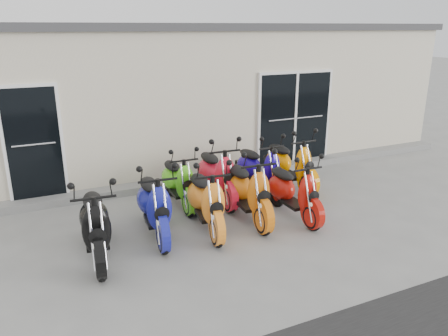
{
  "coord_description": "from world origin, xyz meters",
  "views": [
    {
      "loc": [
        -3.29,
        -6.49,
        3.29
      ],
      "look_at": [
        0.0,
        0.6,
        0.75
      ],
      "focal_mm": 35.0,
      "sensor_mm": 36.0,
      "label": 1
    }
  ],
  "objects_px": {
    "scooter_front_red": "(294,184)",
    "scooter_back_yellow": "(290,157)",
    "scooter_front_black": "(94,215)",
    "scooter_back_red": "(217,167)",
    "scooter_back_green": "(178,175)",
    "scooter_back_blue": "(260,162)",
    "scooter_front_blue": "(154,197)",
    "scooter_front_orange_a": "(206,193)",
    "scooter_front_orange_b": "(247,182)"
  },
  "relations": [
    {
      "from": "scooter_front_blue",
      "to": "scooter_front_orange_b",
      "type": "height_order",
      "value": "scooter_front_orange_b"
    },
    {
      "from": "scooter_front_black",
      "to": "scooter_back_yellow",
      "type": "distance_m",
      "value": 4.42
    },
    {
      "from": "scooter_front_orange_a",
      "to": "scooter_back_red",
      "type": "distance_m",
      "value": 1.31
    },
    {
      "from": "scooter_front_black",
      "to": "scooter_back_red",
      "type": "distance_m",
      "value": 2.84
    },
    {
      "from": "scooter_front_black",
      "to": "scooter_back_red",
      "type": "height_order",
      "value": "scooter_back_red"
    },
    {
      "from": "scooter_back_red",
      "to": "scooter_back_blue",
      "type": "height_order",
      "value": "scooter_back_red"
    },
    {
      "from": "scooter_back_red",
      "to": "scooter_back_blue",
      "type": "distance_m",
      "value": 0.99
    },
    {
      "from": "scooter_back_red",
      "to": "scooter_front_orange_a",
      "type": "bearing_deg",
      "value": -118.62
    },
    {
      "from": "scooter_front_blue",
      "to": "scooter_front_red",
      "type": "relative_size",
      "value": 1.07
    },
    {
      "from": "scooter_front_blue",
      "to": "scooter_back_blue",
      "type": "height_order",
      "value": "scooter_front_blue"
    },
    {
      "from": "scooter_front_black",
      "to": "scooter_back_green",
      "type": "distance_m",
      "value": 2.25
    },
    {
      "from": "scooter_front_red",
      "to": "scooter_back_red",
      "type": "distance_m",
      "value": 1.59
    },
    {
      "from": "scooter_front_orange_a",
      "to": "scooter_front_red",
      "type": "bearing_deg",
      "value": 1.13
    },
    {
      "from": "scooter_front_orange_b",
      "to": "scooter_back_red",
      "type": "distance_m",
      "value": 1.05
    },
    {
      "from": "scooter_back_yellow",
      "to": "scooter_back_green",
      "type": "bearing_deg",
      "value": 175.42
    },
    {
      "from": "scooter_back_blue",
      "to": "scooter_back_yellow",
      "type": "bearing_deg",
      "value": -6.98
    },
    {
      "from": "scooter_front_blue",
      "to": "scooter_front_black",
      "type": "bearing_deg",
      "value": -155.11
    },
    {
      "from": "scooter_front_orange_b",
      "to": "scooter_front_orange_a",
      "type": "bearing_deg",
      "value": -170.39
    },
    {
      "from": "scooter_front_red",
      "to": "scooter_back_yellow",
      "type": "xyz_separation_m",
      "value": [
        0.78,
        1.31,
        0.04
      ]
    },
    {
      "from": "scooter_back_green",
      "to": "scooter_back_yellow",
      "type": "relative_size",
      "value": 0.91
    },
    {
      "from": "scooter_front_black",
      "to": "scooter_back_yellow",
      "type": "bearing_deg",
      "value": 23.18
    },
    {
      "from": "scooter_front_black",
      "to": "scooter_back_green",
      "type": "bearing_deg",
      "value": 44.36
    },
    {
      "from": "scooter_back_blue",
      "to": "scooter_back_green",
      "type": "bearing_deg",
      "value": 174.46
    },
    {
      "from": "scooter_front_black",
      "to": "scooter_front_orange_b",
      "type": "distance_m",
      "value": 2.66
    },
    {
      "from": "scooter_back_green",
      "to": "scooter_back_yellow",
      "type": "distance_m",
      "value": 2.46
    },
    {
      "from": "scooter_front_black",
      "to": "scooter_front_orange_a",
      "type": "distance_m",
      "value": 1.84
    },
    {
      "from": "scooter_front_black",
      "to": "scooter_front_orange_a",
      "type": "bearing_deg",
      "value": 11.72
    },
    {
      "from": "scooter_front_red",
      "to": "scooter_back_yellow",
      "type": "relative_size",
      "value": 0.93
    },
    {
      "from": "scooter_front_orange_a",
      "to": "scooter_front_blue",
      "type": "bearing_deg",
      "value": 177.23
    },
    {
      "from": "scooter_front_orange_b",
      "to": "scooter_back_green",
      "type": "bearing_deg",
      "value": 132.05
    },
    {
      "from": "scooter_back_green",
      "to": "scooter_back_blue",
      "type": "height_order",
      "value": "scooter_back_blue"
    },
    {
      "from": "scooter_back_red",
      "to": "scooter_back_blue",
      "type": "xyz_separation_m",
      "value": [
        0.98,
        0.05,
        -0.04
      ]
    },
    {
      "from": "scooter_front_orange_a",
      "to": "scooter_front_red",
      "type": "height_order",
      "value": "scooter_front_orange_a"
    },
    {
      "from": "scooter_front_orange_a",
      "to": "scooter_back_green",
      "type": "height_order",
      "value": "scooter_front_orange_a"
    },
    {
      "from": "scooter_front_blue",
      "to": "scooter_back_red",
      "type": "xyz_separation_m",
      "value": [
        1.53,
        0.97,
        0.01
      ]
    },
    {
      "from": "scooter_front_red",
      "to": "scooter_back_green",
      "type": "bearing_deg",
      "value": 140.04
    },
    {
      "from": "scooter_front_orange_b",
      "to": "scooter_back_blue",
      "type": "xyz_separation_m",
      "value": [
        0.86,
        1.09,
        -0.05
      ]
    },
    {
      "from": "scooter_front_black",
      "to": "scooter_back_yellow",
      "type": "height_order",
      "value": "scooter_front_black"
    },
    {
      "from": "scooter_front_black",
      "to": "scooter_back_blue",
      "type": "relative_size",
      "value": 1.05
    },
    {
      "from": "scooter_front_blue",
      "to": "scooter_back_green",
      "type": "bearing_deg",
      "value": 59.59
    },
    {
      "from": "scooter_front_orange_a",
      "to": "scooter_front_orange_b",
      "type": "distance_m",
      "value": 0.82
    },
    {
      "from": "scooter_front_black",
      "to": "scooter_front_blue",
      "type": "height_order",
      "value": "scooter_front_black"
    },
    {
      "from": "scooter_front_red",
      "to": "scooter_back_red",
      "type": "height_order",
      "value": "scooter_back_red"
    },
    {
      "from": "scooter_front_red",
      "to": "scooter_back_blue",
      "type": "bearing_deg",
      "value": 86.82
    },
    {
      "from": "scooter_back_red",
      "to": "scooter_front_blue",
      "type": "bearing_deg",
      "value": -144.66
    },
    {
      "from": "scooter_back_blue",
      "to": "scooter_back_yellow",
      "type": "distance_m",
      "value": 0.71
    },
    {
      "from": "scooter_front_orange_b",
      "to": "scooter_front_red",
      "type": "bearing_deg",
      "value": -13.82
    },
    {
      "from": "scooter_front_orange_a",
      "to": "scooter_back_red",
      "type": "height_order",
      "value": "scooter_back_red"
    },
    {
      "from": "scooter_front_black",
      "to": "scooter_back_red",
      "type": "xyz_separation_m",
      "value": [
        2.52,
        1.31,
        0.01
      ]
    },
    {
      "from": "scooter_front_black",
      "to": "scooter_front_orange_b",
      "type": "relative_size",
      "value": 0.98
    }
  ]
}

